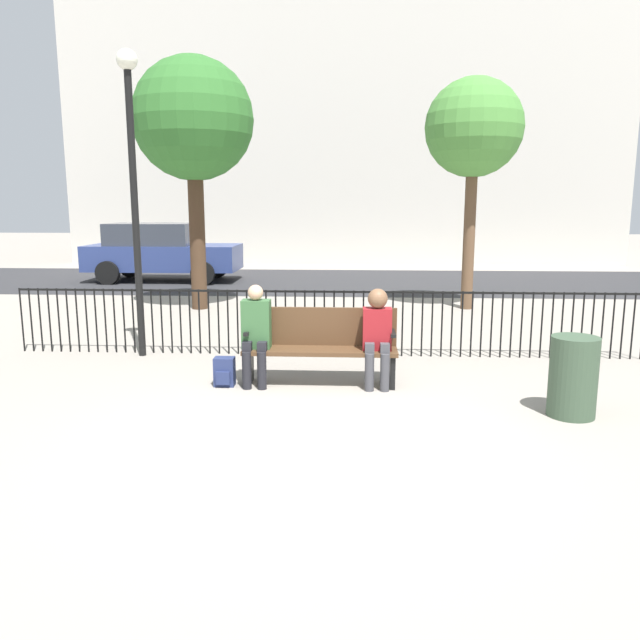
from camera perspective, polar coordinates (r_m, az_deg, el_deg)
name	(u,v)px	position (r m, az deg, el deg)	size (l,w,h in m)	color
ground_plane	(309,440)	(5.92, -0.97, -10.91)	(80.00, 80.00, 0.00)	gray
park_bench	(320,343)	(7.58, 0.03, -2.14)	(1.85, 0.45, 0.92)	#4C331E
seated_person_0	(256,330)	(7.49, -5.89, -0.95)	(0.34, 0.39, 1.22)	black
seated_person_1	(377,331)	(7.40, 5.26, -1.05)	(0.34, 0.39, 1.19)	#3D3D42
backpack	(224,372)	(7.62, -8.73, -4.73)	(0.24, 0.21, 0.35)	navy
fence_railing	(325,317)	(8.96, 0.42, 0.26)	(9.01, 0.03, 0.95)	black
tree_0	(474,130)	(13.30, 13.88, 16.52)	(1.95, 1.95, 4.63)	brown
tree_1	(193,121)	(13.21, -11.52, 17.36)	(2.41, 2.41, 5.02)	#422D1E
lamp_post	(132,162)	(9.17, -16.78, 13.63)	(0.28, 0.28, 4.19)	black
street_surface	(340,281)	(17.63, 1.81, 3.57)	(24.00, 6.00, 0.01)	#2B2B2D
parked_car_0	(161,251)	(18.19, -14.36, 6.12)	(4.20, 1.94, 1.62)	navy
building_facade	(346,54)	(26.11, 2.36, 23.11)	(20.00, 6.00, 15.62)	beige
trash_bin	(573,377)	(6.93, 22.13, -4.83)	(0.48, 0.48, 0.84)	#384C38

